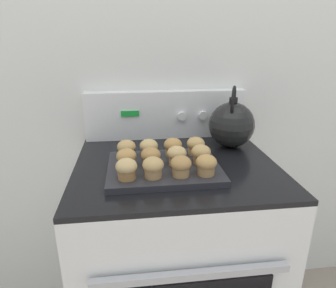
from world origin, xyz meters
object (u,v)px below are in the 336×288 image
object	(u,v)px
muffin_r0_c0	(126,169)
muffin_r2_c2	(173,147)
muffin_r0_c2	(181,166)
muffin_pan	(164,168)
muffin_r0_c3	(206,165)
muffin_r1_c0	(126,158)
muffin_r2_c3	(196,146)
stove_range	(175,259)
muffin_r2_c1	(149,148)
muffin_r1_c2	(177,155)
muffin_r2_c0	(126,149)
muffin_r0_c1	(153,167)
muffin_r1_c3	(201,154)
tea_kettle	(232,124)
muffin_r1_c1	(151,157)

from	to	relation	value
muffin_r0_c0	muffin_r2_c2	size ratio (longest dim) A/B	1.00
muffin_r0_c2	muffin_r2_c2	bearing A→B (deg)	90.47
muffin_pan	muffin_r0_c3	world-z (taller)	muffin_r0_c3
muffin_r1_c0	muffin_r2_c3	bearing A→B (deg)	19.40
stove_range	muffin_pan	bearing A→B (deg)	-126.60
muffin_r0_c0	muffin_r2_c1	size ratio (longest dim) A/B	1.00
muffin_r0_c3	muffin_r1_c2	distance (m)	0.12
muffin_r2_c3	muffin_r0_c2	bearing A→B (deg)	-115.94
muffin_r0_c3	muffin_r2_c3	distance (m)	0.18
muffin_pan	muffin_r2_c0	bearing A→B (deg)	146.27
stove_range	muffin_r0_c2	bearing A→B (deg)	-92.19
muffin_r2_c2	muffin_r0_c0	bearing A→B (deg)	-134.27
stove_range	muffin_r0_c3	bearing A→B (deg)	-64.07
muffin_r0_c0	muffin_r1_c0	world-z (taller)	same
muffin_r0_c1	muffin_r0_c3	bearing A→B (deg)	-0.60
muffin_pan	muffin_r1_c0	distance (m)	0.14
muffin_r0_c2	muffin_r1_c0	distance (m)	0.19
muffin_r1_c3	tea_kettle	size ratio (longest dim) A/B	0.26
muffin_r1_c3	muffin_r2_c1	distance (m)	0.20
muffin_r1_c0	muffin_r2_c3	distance (m)	0.27
muffin_r2_c1	tea_kettle	size ratio (longest dim) A/B	0.26
muffin_pan	muffin_r1_c0	world-z (taller)	muffin_r1_c0
stove_range	muffin_r0_c0	distance (m)	0.56
muffin_r1_c3	muffin_r2_c0	distance (m)	0.27
stove_range	muffin_r0_c0	world-z (taller)	muffin_r0_c0
muffin_r2_c0	muffin_r1_c0	bearing A→B (deg)	-89.72
muffin_pan	muffin_r0_c3	distance (m)	0.16
muffin_r1_c1	muffin_r2_c1	size ratio (longest dim) A/B	1.00
muffin_r2_c0	muffin_r1_c3	bearing A→B (deg)	-17.64
muffin_pan	muffin_r0_c0	bearing A→B (deg)	-145.26
muffin_r1_c2	muffin_r2_c2	xyz separation A→B (m)	(-0.00, 0.09, 0.00)
muffin_r0_c2	muffin_r2_c1	world-z (taller)	same
muffin_pan	muffin_r2_c1	distance (m)	0.11
muffin_r0_c1	muffin_r2_c0	size ratio (longest dim) A/B	1.00
muffin_r0_c1	muffin_r1_c3	distance (m)	0.20
muffin_r2_c0	tea_kettle	bearing A→B (deg)	16.15
muffin_r1_c2	muffin_r2_c0	world-z (taller)	same
muffin_r0_c0	muffin_r1_c0	xyz separation A→B (m)	(-0.00, 0.09, 0.00)
muffin_r0_c3	muffin_r1_c0	size ratio (longest dim) A/B	1.00
muffin_r1_c3	muffin_r2_c0	size ratio (longest dim) A/B	1.00
muffin_r1_c0	muffin_r2_c2	distance (m)	0.19
muffin_r0_c2	muffin_r1_c0	size ratio (longest dim) A/B	1.00
muffin_r0_c2	muffin_r1_c3	xyz separation A→B (m)	(0.09, 0.09, 0.00)
muffin_r1_c0	muffin_r1_c3	bearing A→B (deg)	1.27
muffin_r1_c2	muffin_r1_c1	bearing A→B (deg)	-178.13
muffin_r0_c0	muffin_r0_c1	distance (m)	0.08
muffin_r2_c0	stove_range	bearing A→B (deg)	-5.20
muffin_r0_c2	muffin_r2_c3	distance (m)	0.19
muffin_r0_c0	muffin_r0_c3	distance (m)	0.25
muffin_pan	stove_range	bearing A→B (deg)	53.40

